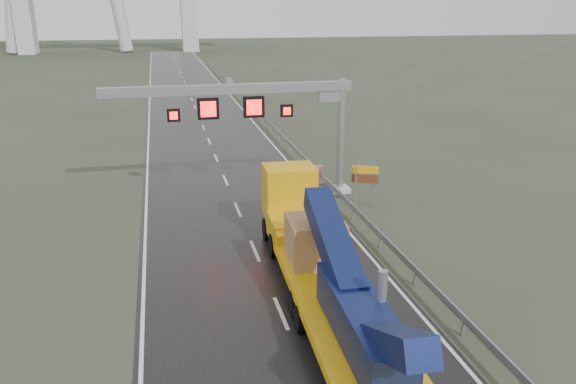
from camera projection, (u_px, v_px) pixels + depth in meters
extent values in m
plane|color=#333928|center=(307.00, 376.00, 18.16)|extent=(400.00, 400.00, 0.00)
cube|color=black|center=(204.00, 128.00, 55.15)|extent=(11.00, 200.00, 0.02)
cube|color=silver|center=(339.00, 189.00, 36.22)|extent=(1.20, 1.20, 0.30)
cylinder|color=gray|center=(341.00, 137.00, 35.13)|extent=(0.48, 0.48, 7.20)
cube|color=gray|center=(230.00, 89.00, 32.66)|extent=(14.80, 0.55, 0.55)
cube|color=gray|center=(330.00, 94.00, 34.11)|extent=(1.40, 0.35, 0.90)
cube|color=gray|center=(229.00, 81.00, 32.52)|extent=(0.35, 0.35, 0.35)
cube|color=black|center=(208.00, 109.00, 32.69)|extent=(1.25, 0.25, 1.25)
cube|color=#FF0C0C|center=(208.00, 109.00, 32.56)|extent=(0.90, 0.02, 0.90)
cube|color=black|center=(254.00, 107.00, 33.26)|extent=(1.25, 0.25, 1.25)
cube|color=#FF0C0C|center=(254.00, 107.00, 33.13)|extent=(0.90, 0.02, 0.90)
cube|color=black|center=(174.00, 115.00, 32.36)|extent=(0.75, 0.25, 0.75)
cube|color=#FF0C0C|center=(174.00, 116.00, 32.23)|extent=(0.54, 0.02, 0.54)
cube|color=black|center=(287.00, 111.00, 33.78)|extent=(0.75, 0.25, 0.75)
cube|color=#FF0C0C|center=(287.00, 111.00, 33.65)|extent=(0.54, 0.02, 0.54)
cube|color=silver|center=(23.00, 10.00, 136.92)|extent=(4.00, 6.00, 21.00)
cube|color=silver|center=(189.00, 10.00, 145.40)|extent=(4.00, 6.00, 21.00)
cube|color=gold|center=(351.00, 332.00, 18.72)|extent=(3.38, 14.30, 0.36)
cube|color=gold|center=(304.00, 235.00, 25.59)|extent=(2.68, 1.32, 0.51)
cube|color=gold|center=(297.00, 227.00, 27.18)|extent=(2.75, 3.14, 1.22)
cube|color=gold|center=(289.00, 191.00, 28.50)|extent=(2.61, 2.12, 2.64)
cube|color=black|center=(286.00, 180.00, 29.37)|extent=(2.33, 0.14, 1.22)
cube|color=#10234D|center=(362.00, 322.00, 17.47)|extent=(1.65, 6.14, 1.42)
cube|color=#10234D|center=(333.00, 242.00, 20.39)|extent=(1.23, 5.62, 2.59)
cube|color=#10234D|center=(393.00, 343.00, 14.82)|extent=(1.07, 4.05, 2.45)
cylinder|color=gray|center=(382.00, 294.00, 17.29)|extent=(0.32, 0.32, 1.62)
cube|color=#A9754C|center=(315.00, 240.00, 23.29)|extent=(2.32, 2.32, 1.83)
cylinder|color=black|center=(331.00, 308.00, 21.26)|extent=(2.98, 1.13, 1.01)
cylinder|color=black|center=(290.00, 227.00, 28.90)|extent=(2.78, 1.22, 1.12)
cylinder|color=gray|center=(356.00, 188.00, 32.69)|extent=(0.09, 0.09, 2.67)
cylinder|color=gray|center=(373.00, 186.00, 32.92)|extent=(0.09, 0.09, 2.67)
cube|color=#FEB00D|center=(365.00, 170.00, 32.47)|extent=(1.45, 0.70, 0.44)
cube|color=brown|center=(365.00, 179.00, 32.65)|extent=(1.45, 0.70, 0.50)
cube|color=red|center=(318.00, 175.00, 37.70)|extent=(0.78, 0.50, 1.23)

